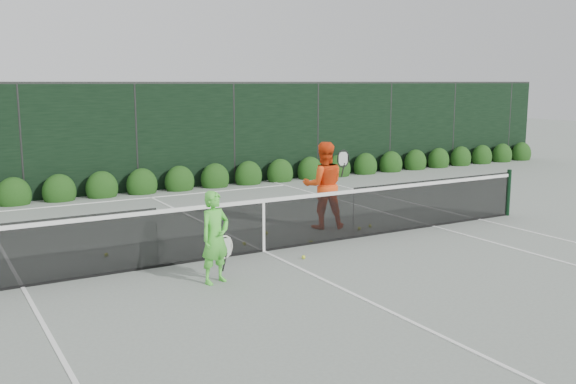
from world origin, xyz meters
TOP-DOWN VIEW (x-y plane):
  - ground at (0.00, 0.00)m, footprint 80.00×80.00m
  - tennis_net at (-0.02, 0.00)m, footprint 12.90×0.10m
  - player_woman at (-1.49, -1.23)m, footprint 0.65×0.48m
  - player_man at (2.00, 1.07)m, footprint 1.08×0.97m
  - court_lines at (0.00, 0.00)m, footprint 11.03×23.83m
  - windscreen_fence at (0.00, -2.71)m, footprint 32.00×21.07m
  - hedge_row at (-0.00, 7.15)m, footprint 31.66×0.65m
  - tennis_balls at (0.69, 0.46)m, footprint 5.52×1.99m

SIDE VIEW (x-z plane):
  - ground at x=0.00m, z-range 0.00..0.00m
  - court_lines at x=0.00m, z-range 0.00..0.01m
  - tennis_balls at x=0.69m, z-range 0.00..0.07m
  - hedge_row at x=0.00m, z-range -0.23..0.70m
  - tennis_net at x=-0.02m, z-range 0.00..1.07m
  - player_woman at x=-1.49m, z-range 0.00..1.43m
  - player_man at x=2.00m, z-range 0.00..1.83m
  - windscreen_fence at x=0.00m, z-range -0.02..3.04m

